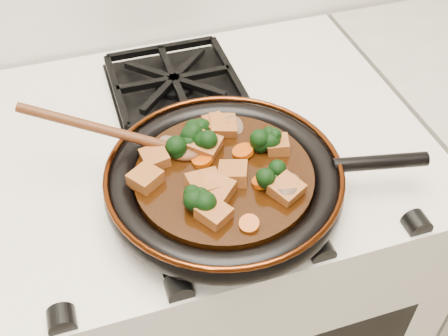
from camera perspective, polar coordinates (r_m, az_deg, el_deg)
name	(u,v)px	position (r m, az deg, el deg)	size (l,w,h in m)	color
stove	(203,287)	(1.29, -2.19, -11.96)	(0.76, 0.60, 0.90)	silver
burner_grate_front	(220,191)	(0.84, -0.37, -2.33)	(0.23, 0.23, 0.03)	black
burner_grate_back	(174,83)	(1.04, -5.06, 8.59)	(0.23, 0.23, 0.03)	black
skillet	(225,181)	(0.81, 0.15, -1.29)	(0.47, 0.35, 0.05)	black
braising_sauce	(224,178)	(0.80, 0.00, -1.05)	(0.26, 0.26, 0.02)	black
tofu_cube_0	(205,146)	(0.83, -1.91, 2.26)	(0.04, 0.04, 0.02)	#935122
tofu_cube_1	(278,145)	(0.83, 5.51, 2.32)	(0.03, 0.03, 0.02)	#935122
tofu_cube_2	(215,124)	(0.87, -0.91, 4.49)	(0.03, 0.03, 0.02)	#935122
tofu_cube_3	(233,174)	(0.79, 0.93, -0.60)	(0.04, 0.04, 0.02)	#935122
tofu_cube_4	(287,190)	(0.77, 6.37, -2.23)	(0.04, 0.04, 0.02)	#935122
tofu_cube_5	(155,158)	(0.82, -7.03, 1.01)	(0.04, 0.04, 0.02)	#935122
tofu_cube_6	(146,179)	(0.79, -7.96, -1.08)	(0.04, 0.04, 0.02)	#935122
tofu_cube_7	(222,127)	(0.86, -0.16, 4.21)	(0.04, 0.04, 0.02)	#935122
tofu_cube_8	(214,214)	(0.74, -1.05, -4.67)	(0.04, 0.04, 0.02)	#935122
tofu_cube_9	(205,186)	(0.77, -1.92, -1.80)	(0.04, 0.05, 0.02)	#935122
tofu_cube_10	(216,191)	(0.76, -0.85, -2.34)	(0.04, 0.04, 0.02)	#935122
broccoli_floret_0	(183,148)	(0.82, -4.19, 1.99)	(0.06, 0.06, 0.05)	black
broccoli_floret_1	(197,143)	(0.83, -2.71, 2.60)	(0.06, 0.06, 0.05)	black
broccoli_floret_2	(266,137)	(0.84, 4.27, 3.14)	(0.06, 0.06, 0.06)	black
broccoli_floret_3	(198,134)	(0.85, -2.66, 3.47)	(0.06, 0.06, 0.05)	black
broccoli_floret_4	(194,201)	(0.75, -3.08, -3.40)	(0.06, 0.06, 0.05)	black
broccoli_floret_5	(272,178)	(0.78, 4.93, -1.00)	(0.05, 0.05, 0.06)	black
carrot_coin_0	(262,182)	(0.78, 3.92, -1.38)	(0.03, 0.03, 0.01)	#B13E04
carrot_coin_1	(249,224)	(0.73, 2.58, -5.69)	(0.03, 0.03, 0.01)	#B13E04
carrot_coin_2	(228,128)	(0.86, 0.39, 4.06)	(0.03, 0.03, 0.01)	#B13E04
carrot_coin_3	(243,151)	(0.82, 1.95, 1.70)	(0.03, 0.03, 0.01)	#B13E04
carrot_coin_4	(202,159)	(0.81, -2.23, 0.88)	(0.03, 0.03, 0.01)	#B13E04
mushroom_slice_0	(169,147)	(0.83, -5.60, 2.14)	(0.04, 0.04, 0.01)	brown
mushroom_slice_1	(232,127)	(0.86, 0.82, 4.21)	(0.03, 0.03, 0.01)	brown
mushroom_slice_2	(289,185)	(0.78, 6.60, -1.73)	(0.03, 0.03, 0.01)	brown
mushroom_slice_3	(286,192)	(0.77, 6.29, -2.43)	(0.04, 0.04, 0.01)	brown
wooden_spoon	(138,139)	(0.82, -8.70, 2.96)	(0.15, 0.08, 0.25)	#4F2611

